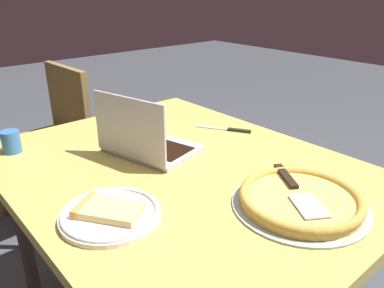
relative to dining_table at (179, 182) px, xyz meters
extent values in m
cube|color=tan|center=(0.00, 0.00, 0.04)|extent=(1.31, 1.02, 0.04)
cylinder|color=#332C27|center=(-0.43, -0.43, -0.32)|extent=(0.05, 0.05, 0.69)
cylinder|color=#332C27|center=(0.43, -0.43, -0.32)|extent=(0.05, 0.05, 0.69)
cylinder|color=#332C27|center=(0.43, 0.43, -0.32)|extent=(0.05, 0.05, 0.69)
cube|color=#B9B6BC|center=(0.16, -0.01, 0.07)|extent=(0.36, 0.30, 0.02)
cube|color=black|center=(0.16, -0.01, 0.08)|extent=(0.30, 0.21, 0.00)
cube|color=#B9B6BC|center=(0.13, 0.10, 0.19)|extent=(0.31, 0.08, 0.21)
cube|color=#87C1E1|center=(0.13, 0.10, 0.19)|extent=(0.27, 0.07, 0.19)
cylinder|color=white|center=(-0.12, 0.33, 0.07)|extent=(0.27, 0.27, 0.01)
torus|color=white|center=(-0.12, 0.33, 0.08)|extent=(0.26, 0.26, 0.01)
cube|color=#E4CB73|center=(-0.12, 0.33, 0.08)|extent=(0.19, 0.18, 0.02)
cube|color=#CA8844|center=(-0.06, 0.37, 0.08)|extent=(0.08, 0.10, 0.03)
cylinder|color=#9AAAA1|center=(-0.41, -0.10, 0.06)|extent=(0.38, 0.38, 0.01)
cylinder|color=#E7C058|center=(-0.41, -0.10, 0.08)|extent=(0.33, 0.33, 0.02)
torus|color=gold|center=(-0.41, -0.10, 0.09)|extent=(0.34, 0.34, 0.03)
cube|color=#A9ACBA|center=(-0.46, -0.07, 0.09)|extent=(0.14, 0.12, 0.00)
cube|color=black|center=(-0.32, -0.16, 0.10)|extent=(0.13, 0.10, 0.01)
cube|color=beige|center=(0.17, -0.35, 0.06)|extent=(0.16, 0.11, 0.00)
cube|color=black|center=(0.09, -0.40, 0.06)|extent=(0.09, 0.07, 0.01)
cylinder|color=#326CB4|center=(0.49, 0.39, 0.10)|extent=(0.07, 0.07, 0.08)
cylinder|color=#4D340C|center=(0.49, 0.39, 0.12)|extent=(0.06, 0.06, 0.00)
cube|color=brown|center=(1.12, 0.10, -0.20)|extent=(0.47, 0.47, 0.04)
cube|color=brown|center=(1.13, -0.10, 0.01)|extent=(0.43, 0.06, 0.40)
cylinder|color=brown|center=(0.90, 0.30, -0.45)|extent=(0.03, 0.03, 0.45)
cylinder|color=brown|center=(1.33, -0.09, -0.45)|extent=(0.03, 0.03, 0.45)
cylinder|color=brown|center=(0.92, -0.11, -0.45)|extent=(0.03, 0.03, 0.45)
camera|label=1|loc=(-0.90, 0.71, 0.63)|focal=35.26mm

